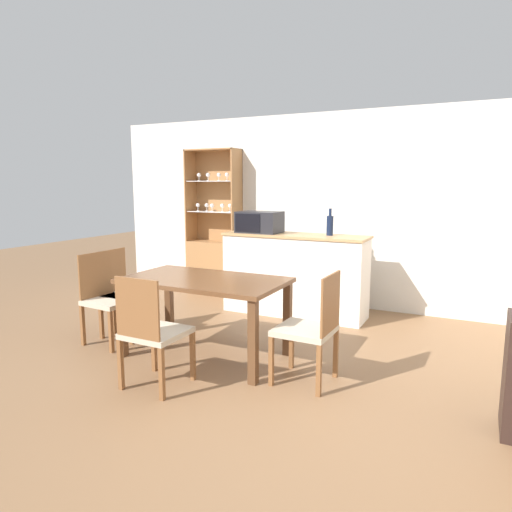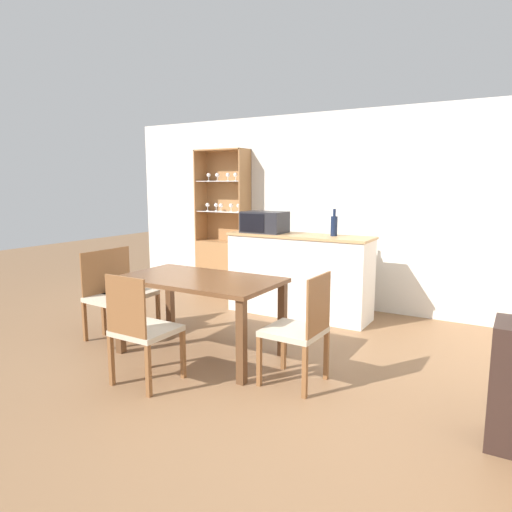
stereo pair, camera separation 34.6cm
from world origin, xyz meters
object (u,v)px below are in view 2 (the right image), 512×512
object	(u,v)px
dining_chair_side_right_near	(299,329)
dining_chair_side_left_near	(109,296)
display_cabinet	(223,253)
wine_bottle	(334,225)
dining_table	(200,288)
dining_chair_head_near	(142,329)
microwave	(265,222)
dining_chair_side_left_far	(127,291)

from	to	relation	value
dining_chair_side_right_near	dining_chair_side_left_near	bearing A→B (deg)	91.58
display_cabinet	dining_chair_side_right_near	distance (m)	3.29
dining_chair_side_left_near	wine_bottle	xyz separation A→B (m)	(1.76, 1.88, 0.67)
wine_bottle	dining_table	bearing A→B (deg)	-110.56
dining_chair_head_near	dining_table	bearing A→B (deg)	90.53
microwave	dining_chair_side_left_far	bearing A→B (deg)	-119.03
dining_chair_side_left_far	dining_chair_side_left_near	xyz separation A→B (m)	(0.00, -0.25, 0.00)
dining_chair_head_near	microwave	world-z (taller)	microwave
display_cabinet	dining_chair_head_near	xyz separation A→B (m)	(1.23, -2.96, -0.13)
dining_chair_side_left_far	wine_bottle	size ratio (longest dim) A/B	2.87
dining_table	microwave	size ratio (longest dim) A/B	2.80
dining_chair_side_left_far	dining_chair_side_right_near	world-z (taller)	same
dining_chair_head_near	dining_chair_side_left_far	bearing A→B (deg)	141.37
dining_table	microwave	world-z (taller)	microwave
dining_table	wine_bottle	xyz separation A→B (m)	(0.66, 1.76, 0.49)
display_cabinet	dining_table	distance (m)	2.52
dining_table	dining_chair_side_left_far	distance (m)	1.12
microwave	dining_table	bearing A→B (deg)	-81.85
dining_chair_side_left_near	dining_chair_side_right_near	bearing A→B (deg)	93.92
microwave	wine_bottle	bearing A→B (deg)	5.35
display_cabinet	dining_table	xyz separation A→B (m)	(1.23, -2.19, 0.05)
dining_chair_side_left_near	microwave	world-z (taller)	microwave
wine_bottle	dining_chair_side_left_near	bearing A→B (deg)	-133.05
dining_chair_side_left_far	dining_chair_side_right_near	size ratio (longest dim) A/B	1.00
dining_table	wine_bottle	world-z (taller)	wine_bottle
dining_table	dining_chair_side_left_near	world-z (taller)	dining_chair_side_left_near
dining_chair_side_right_near	microwave	size ratio (longest dim) A/B	1.72
microwave	wine_bottle	distance (m)	0.90
display_cabinet	dining_chair_side_left_near	size ratio (longest dim) A/B	2.28
microwave	display_cabinet	bearing A→B (deg)	152.39
dining_table	wine_bottle	distance (m)	1.94
display_cabinet	dining_chair_head_near	size ratio (longest dim) A/B	2.28
dining_table	dining_chair_side_right_near	xyz separation A→B (m)	(1.10, -0.13, -0.19)
dining_chair_side_left_far	wine_bottle	bearing A→B (deg)	132.33
dining_chair_side_left_far	microwave	xyz separation A→B (m)	(0.86, 1.55, 0.68)
microwave	wine_bottle	size ratio (longest dim) A/B	1.67
dining_chair_side_right_near	dining_table	bearing A→B (deg)	85.03
dining_chair_side_right_near	dining_chair_side_left_near	xyz separation A→B (m)	(-2.20, 0.01, 0.00)
dining_chair_head_near	dining_chair_side_right_near	distance (m)	1.27
display_cabinet	dining_chair_side_left_far	distance (m)	2.08
dining_chair_side_left_near	wine_bottle	distance (m)	2.66
dining_chair_head_near	microwave	bearing A→B (deg)	96.16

